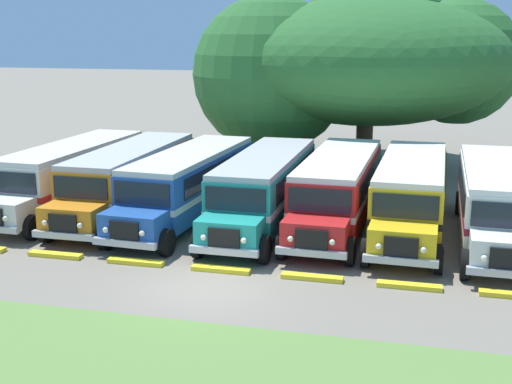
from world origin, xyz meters
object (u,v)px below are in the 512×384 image
(parked_bus_slot_0, at_px, (71,172))
(parked_bus_slot_6, at_px, (496,198))
(parked_bus_slot_2, at_px, (189,182))
(parked_bus_slot_5, at_px, (411,191))
(parked_bus_slot_4, at_px, (338,187))
(broad_shade_tree, at_px, (360,59))
(parked_bus_slot_3, at_px, (264,186))
(parked_bus_slot_1, at_px, (130,177))

(parked_bus_slot_0, height_order, parked_bus_slot_6, same)
(parked_bus_slot_2, relative_size, parked_bus_slot_5, 1.00)
(parked_bus_slot_0, xyz_separation_m, parked_bus_slot_4, (12.01, 0.08, 0.00))
(parked_bus_slot_2, bearing_deg, broad_shade_tree, 159.10)
(parked_bus_slot_2, bearing_deg, parked_bus_slot_0, -91.51)
(parked_bus_slot_0, bearing_deg, parked_bus_slot_3, 89.21)
(parked_bus_slot_3, bearing_deg, parked_bus_slot_0, -92.55)
(parked_bus_slot_5, relative_size, parked_bus_slot_6, 1.00)
(parked_bus_slot_3, xyz_separation_m, parked_bus_slot_4, (2.97, 0.54, 0.00))
(parked_bus_slot_6, bearing_deg, parked_bus_slot_2, -88.49)
(parked_bus_slot_0, relative_size, parked_bus_slot_1, 1.00)
(parked_bus_slot_3, bearing_deg, parked_bus_slot_6, 90.66)
(parked_bus_slot_5, bearing_deg, broad_shade_tree, -163.15)
(parked_bus_slot_2, xyz_separation_m, parked_bus_slot_6, (12.32, 0.09, 0.00))
(parked_bus_slot_0, xyz_separation_m, parked_bus_slot_6, (18.09, -0.40, 0.00))
(parked_bus_slot_6, bearing_deg, parked_bus_slot_1, -89.79)
(parked_bus_slot_1, relative_size, parked_bus_slot_3, 1.00)
(parked_bus_slot_0, height_order, parked_bus_slot_2, same)
(parked_bus_slot_1, height_order, broad_shade_tree, broad_shade_tree)
(parked_bus_slot_0, xyz_separation_m, broad_shade_tree, (11.55, 12.33, 4.64))
(parked_bus_slot_0, bearing_deg, parked_bus_slot_4, 92.48)
(parked_bus_slot_3, bearing_deg, parked_bus_slot_1, -92.34)
(parked_bus_slot_6, xyz_separation_m, broad_shade_tree, (-6.54, 12.74, 4.64))
(parked_bus_slot_1, height_order, parked_bus_slot_4, same)
(parked_bus_slot_1, xyz_separation_m, parked_bus_slot_5, (12.02, 0.15, 0.00))
(broad_shade_tree, bearing_deg, parked_bus_slot_0, -133.11)
(parked_bus_slot_0, distance_m, parked_bus_slot_6, 18.09)
(parked_bus_slot_1, height_order, parked_bus_slot_2, same)
(parked_bus_slot_3, relative_size, parked_bus_slot_5, 1.00)
(parked_bus_slot_4, bearing_deg, parked_bus_slot_0, -88.22)
(parked_bus_slot_2, relative_size, parked_bus_slot_3, 1.01)
(parked_bus_slot_3, distance_m, broad_shade_tree, 13.83)
(parked_bus_slot_2, distance_m, parked_bus_slot_4, 6.27)
(parked_bus_slot_1, distance_m, broad_shade_tree, 15.89)
(parked_bus_slot_0, distance_m, parked_bus_slot_1, 2.91)
(parked_bus_slot_3, height_order, parked_bus_slot_4, same)
(parked_bus_slot_1, relative_size, parked_bus_slot_5, 1.00)
(parked_bus_slot_3, distance_m, parked_bus_slot_6, 9.05)
(parked_bus_slot_1, height_order, parked_bus_slot_3, same)
(parked_bus_slot_1, relative_size, broad_shade_tree, 0.61)
(parked_bus_slot_2, bearing_deg, parked_bus_slot_5, 96.34)
(parked_bus_slot_3, bearing_deg, parked_bus_slot_2, -89.00)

